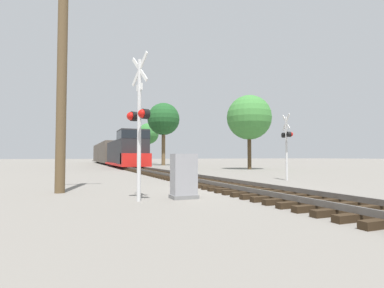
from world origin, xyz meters
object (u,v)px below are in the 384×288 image
tree_far_right (249,118)px  tree_mid_background (164,119)px  freight_train (111,153)px  crossing_signal_near (139,119)px  utility_pole (62,76)px  relay_cabinet (184,176)px  crossing_signal_far (287,139)px  tree_deep_background (148,134)px

tree_far_right → tree_mid_background: 18.52m
freight_train → crossing_signal_near: 43.67m
utility_pole → crossing_signal_near: bearing=-54.7°
freight_train → relay_cabinet: 43.47m
relay_cabinet → utility_pole: utility_pole is taller
freight_train → tree_mid_background: 11.37m
freight_train → tree_far_right: bearing=-65.4°
crossing_signal_far → tree_far_right: tree_far_right is taller
crossing_signal_near → tree_far_right: (15.81, 18.44, 3.06)m
tree_far_right → tree_deep_background: 31.68m
tree_deep_background → crossing_signal_near: bearing=-103.9°
utility_pole → tree_mid_background: size_ratio=0.87×
crossing_signal_near → tree_mid_background: (11.54, 36.38, 4.76)m
tree_far_right → tree_deep_background: (-3.45, 31.49, 0.42)m
crossing_signal_far → utility_pole: bearing=113.4°
crossing_signal_near → relay_cabinet: bearing=76.1°
crossing_signal_near → utility_pole: size_ratio=0.52×
crossing_signal_far → tree_deep_background: size_ratio=0.47×
freight_train → tree_mid_background: bearing=-44.5°
crossing_signal_far → tree_far_right: 15.32m
crossing_signal_far → tree_deep_background: bearing=11.8°
freight_train → tree_far_right: (11.45, -25.00, 3.58)m
utility_pole → tree_far_right: size_ratio=1.08×
freight_train → crossing_signal_far: 38.95m
freight_train → crossing_signal_far: bearing=-82.3°
utility_pole → tree_deep_background: (14.62, 46.75, 1.58)m
relay_cabinet → tree_deep_background: tree_deep_background is taller
utility_pole → tree_far_right: utility_pole is taller
tree_mid_background → tree_deep_background: tree_mid_background is taller
relay_cabinet → tree_mid_background: (10.04, 36.29, 6.55)m
relay_cabinet → tree_mid_background: bearing=74.5°
crossing_signal_far → freight_train: bearing=23.0°
tree_deep_background → utility_pole: bearing=-107.4°
crossing_signal_near → tree_mid_background: 38.47m
tree_deep_background → tree_far_right: bearing=-83.7°
tree_far_right → freight_train: bearing=114.6°
relay_cabinet → tree_far_right: size_ratio=0.18×
crossing_signal_near → tree_far_right: bearing=121.9°
crossing_signal_far → tree_mid_background: (1.99, 31.54, 4.92)m
crossing_signal_near → utility_pole: (-2.25, 3.18, 1.90)m
crossing_signal_far → relay_cabinet: crossing_signal_far is taller
utility_pole → tree_deep_background: size_ratio=1.06×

